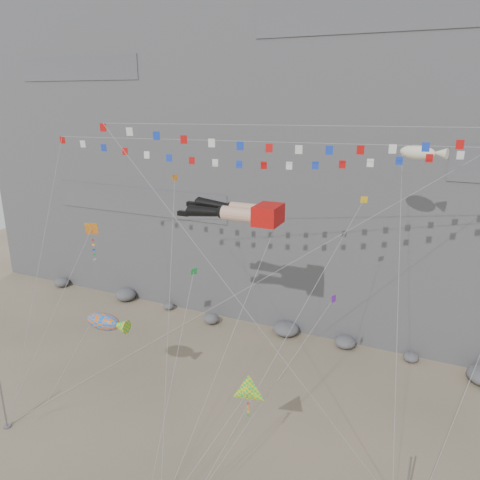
% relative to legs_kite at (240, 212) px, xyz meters
% --- Properties ---
extents(ground, '(120.00, 120.00, 0.00)m').
position_rel_legs_kite_xyz_m(ground, '(0.14, -6.18, -15.16)').
color(ground, gray).
rests_on(ground, ground).
extents(cliff, '(80.00, 28.00, 50.00)m').
position_rel_legs_kite_xyz_m(cliff, '(0.14, 25.82, 9.84)').
color(cliff, slate).
rests_on(cliff, ground).
extents(talus_boulders, '(60.00, 3.00, 1.20)m').
position_rel_legs_kite_xyz_m(talus_boulders, '(0.14, 10.82, -14.56)').
color(talus_boulders, slate).
rests_on(talus_boulders, ground).
extents(anchor_pole_left, '(0.12, 0.12, 3.94)m').
position_rel_legs_kite_xyz_m(anchor_pole_left, '(-13.72, -10.85, -13.19)').
color(anchor_pole_left, gray).
rests_on(anchor_pole_left, ground).
extents(legs_kite, '(7.77, 14.58, 20.18)m').
position_rel_legs_kite_xyz_m(legs_kite, '(0.00, 0.00, 0.00)').
color(legs_kite, red).
rests_on(legs_kite, ground).
extents(flag_banner_upper, '(31.06, 14.59, 27.21)m').
position_rel_legs_kite_xyz_m(flag_banner_upper, '(0.16, 1.56, 4.83)').
color(flag_banner_upper, red).
rests_on(flag_banner_upper, ground).
extents(flag_banner_lower, '(27.48, 9.67, 24.05)m').
position_rel_legs_kite_xyz_m(flag_banner_lower, '(5.53, -0.98, 6.19)').
color(flag_banner_lower, red).
rests_on(flag_banner_lower, ground).
extents(harlequin_kite, '(4.87, 7.89, 15.86)m').
position_rel_legs_kite_xyz_m(harlequin_kite, '(-10.05, -4.29, -1.39)').
color(harlequin_kite, red).
rests_on(harlequin_kite, ground).
extents(fish_windsock, '(6.11, 4.22, 9.06)m').
position_rel_legs_kite_xyz_m(fish_windsock, '(-8.33, -5.80, -7.82)').
color(fish_windsock, '#F6600C').
rests_on(fish_windsock, ground).
extents(delta_kite, '(4.55, 7.49, 9.96)m').
position_rel_legs_kite_xyz_m(delta_kite, '(4.13, -7.86, -8.86)').
color(delta_kite, yellow).
rests_on(delta_kite, ground).
extents(blimp_windsock, '(3.80, 14.85, 23.77)m').
position_rel_legs_kite_xyz_m(blimp_windsock, '(11.13, 5.51, 4.14)').
color(blimp_windsock, white).
rests_on(blimp_windsock, ground).
extents(small_kite_a, '(6.90, 13.49, 22.32)m').
position_rel_legs_kite_xyz_m(small_kite_a, '(-5.77, 0.49, 1.41)').
color(small_kite_a, orange).
rests_on(small_kite_a, ground).
extents(small_kite_b, '(5.66, 12.50, 16.02)m').
position_rel_legs_kite_xyz_m(small_kite_b, '(6.95, 0.18, -5.82)').
color(small_kite_b, purple).
rests_on(small_kite_b, ground).
extents(small_kite_c, '(3.02, 11.20, 15.76)m').
position_rel_legs_kite_xyz_m(small_kite_c, '(-1.88, -3.67, -3.87)').
color(small_kite_c, green).
rests_on(small_kite_c, ground).
extents(small_kite_d, '(6.63, 16.93, 23.81)m').
position_rel_legs_kite_xyz_m(small_kite_d, '(8.04, 2.19, 0.65)').
color(small_kite_d, yellow).
rests_on(small_kite_d, ground).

